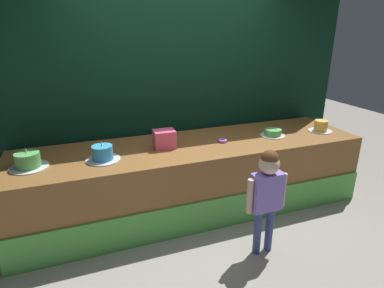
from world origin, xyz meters
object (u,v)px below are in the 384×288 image
(child_figure, at_px, (267,189))
(donut, at_px, (222,140))
(cake_center_left, at_px, (103,154))
(cake_center_right, at_px, (273,133))
(cake_far_right, at_px, (321,127))
(cake_far_left, at_px, (28,161))
(pink_box, at_px, (164,139))

(child_figure, relative_size, donut, 9.49)
(cake_center_left, height_order, cake_center_right, cake_center_left)
(donut, distance_m, cake_far_right, 1.33)
(child_figure, distance_m, cake_far_left, 2.20)
(child_figure, relative_size, cake_far_right, 3.58)
(donut, xyz_separation_m, cake_center_left, (-1.33, -0.07, 0.05))
(donut, bearing_deg, cake_far_right, -2.80)
(donut, relative_size, cake_far_right, 0.38)
(cake_center_right, bearing_deg, cake_far_left, -179.89)
(cake_far_right, bearing_deg, child_figure, -146.71)
(child_figure, bearing_deg, pink_box, 123.45)
(child_figure, height_order, cake_far_left, child_figure)
(pink_box, distance_m, cake_center_left, 0.68)
(donut, bearing_deg, child_figure, -90.17)
(pink_box, height_order, cake_center_left, cake_center_left)
(cake_far_right, bearing_deg, donut, 177.20)
(child_figure, bearing_deg, cake_far_right, 33.29)
(cake_center_left, bearing_deg, cake_far_right, 0.08)
(child_figure, relative_size, cake_center_right, 3.51)
(cake_far_left, bearing_deg, cake_center_right, 0.11)
(cake_far_left, bearing_deg, cake_far_right, -0.86)
(cake_far_left, bearing_deg, child_figure, -24.90)
(child_figure, distance_m, cake_center_left, 1.60)
(donut, height_order, cake_far_right, cake_far_right)
(pink_box, distance_m, cake_center_right, 1.33)
(pink_box, bearing_deg, cake_center_left, -168.84)
(pink_box, height_order, cake_far_right, pink_box)
(pink_box, distance_m, donut, 0.67)
(child_figure, distance_m, pink_box, 1.22)
(pink_box, relative_size, donut, 2.09)
(child_figure, xyz_separation_m, cake_center_left, (-1.32, 0.87, 0.20))
(child_figure, bearing_deg, cake_far_left, 155.10)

